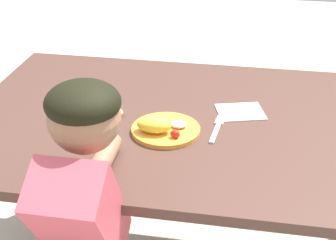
# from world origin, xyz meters

# --- Properties ---
(dining_table) EXTENTS (1.48, 0.91, 0.68)m
(dining_table) POSITION_xyz_m (0.00, 0.00, 0.58)
(dining_table) COLOR #4C3028
(dining_table) RESTS_ON ground_plane
(plate) EXTENTS (0.21, 0.21, 0.06)m
(plate) POSITION_xyz_m (-0.10, -0.10, 0.69)
(plate) COLOR gold
(plate) RESTS_ON dining_table
(fork) EXTENTS (0.04, 0.21, 0.01)m
(fork) POSITION_xyz_m (0.06, -0.04, 0.68)
(fork) COLOR silver
(fork) RESTS_ON dining_table
(spoon) EXTENTS (0.05, 0.19, 0.02)m
(spoon) POSITION_xyz_m (-0.26, -0.06, 0.68)
(spoon) COLOR tan
(spoon) RESTS_ON dining_table
(napkin) EXTENTS (0.17, 0.16, 0.00)m
(napkin) POSITION_xyz_m (0.12, 0.07, 0.68)
(napkin) COLOR white
(napkin) RESTS_ON dining_table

